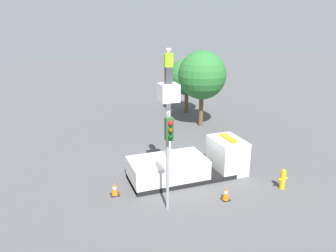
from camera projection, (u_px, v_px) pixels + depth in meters
name	position (u px, v px, depth m)	size (l,w,h in m)	color
ground_plane	(181.00, 178.00, 18.34)	(120.00, 120.00, 0.00)	#4C4C4F
bucket_truck	(189.00, 163.00, 18.22)	(6.57, 2.38, 5.38)	black
worker	(168.00, 66.00, 16.15)	(0.40, 0.26, 1.75)	#38383D
traffic_light_pole	(169.00, 144.00, 14.21)	(0.34, 0.57, 4.66)	gray
fire_hydrant	(283.00, 179.00, 17.03)	(0.53, 0.29, 1.11)	gold
traffic_cone_rear	(115.00, 189.00, 16.45)	(0.44, 0.44, 0.72)	black
traffic_cone_curbside	(226.00, 193.00, 16.01)	(0.40, 0.40, 0.76)	black
tree_left_bg	(202.00, 75.00, 26.18)	(3.89, 3.89, 6.17)	brown
tree_right_bg	(187.00, 77.00, 30.35)	(3.37, 3.37, 5.09)	brown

